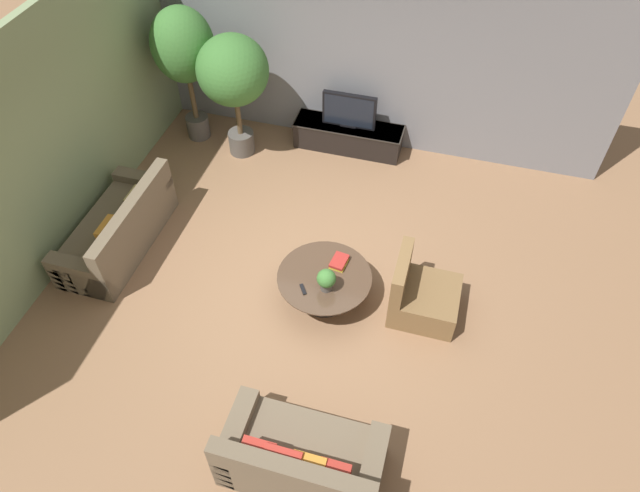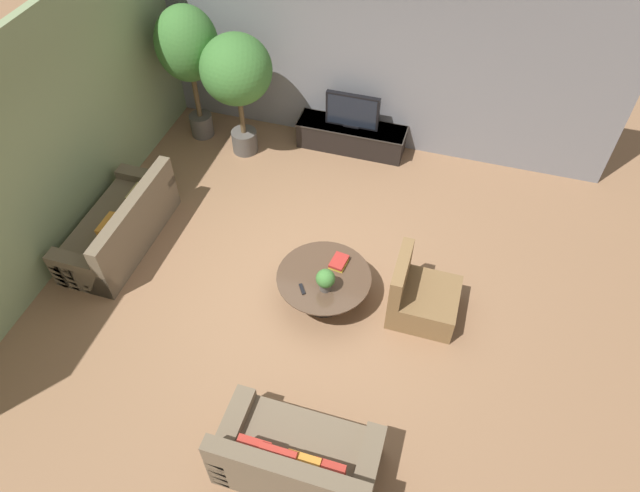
% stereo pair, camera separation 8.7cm
% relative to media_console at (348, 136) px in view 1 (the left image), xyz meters
% --- Properties ---
extents(ground_plane, '(24.00, 24.00, 0.00)m').
position_rel_media_console_xyz_m(ground_plane, '(0.14, -2.94, -0.23)').
color(ground_plane, '#8C6647').
extents(back_wall_stone, '(7.40, 0.12, 3.00)m').
position_rel_media_console_xyz_m(back_wall_stone, '(0.14, 0.32, 1.27)').
color(back_wall_stone, slate).
rests_on(back_wall_stone, ground).
extents(side_wall_left, '(0.12, 7.40, 3.00)m').
position_rel_media_console_xyz_m(side_wall_left, '(-3.12, -2.74, 1.27)').
color(side_wall_left, gray).
rests_on(side_wall_left, ground).
extents(media_console, '(1.74, 0.50, 0.44)m').
position_rel_media_console_xyz_m(media_console, '(0.00, 0.00, 0.00)').
color(media_console, black).
rests_on(media_console, ground).
extents(television, '(0.84, 0.13, 0.56)m').
position_rel_media_console_xyz_m(television, '(0.00, -0.00, 0.48)').
color(television, black).
rests_on(television, media_console).
extents(coffee_table, '(1.17, 1.17, 0.42)m').
position_rel_media_console_xyz_m(coffee_table, '(0.45, -3.04, 0.07)').
color(coffee_table, black).
rests_on(coffee_table, ground).
extents(couch_by_wall, '(0.84, 1.89, 0.84)m').
position_rel_media_console_xyz_m(couch_by_wall, '(-2.45, -2.92, 0.05)').
color(couch_by_wall, brown).
rests_on(couch_by_wall, ground).
extents(couch_near_entry, '(1.57, 0.84, 0.84)m').
position_rel_media_console_xyz_m(couch_near_entry, '(0.83, -5.22, 0.06)').
color(couch_near_entry, brown).
rests_on(couch_near_entry, ground).
extents(armchair_wicker, '(0.80, 0.76, 0.86)m').
position_rel_media_console_xyz_m(armchair_wicker, '(1.63, -2.90, 0.04)').
color(armchair_wicker, brown).
rests_on(armchair_wicker, ground).
extents(potted_palm_tall, '(0.93, 0.93, 2.19)m').
position_rel_media_console_xyz_m(potted_palm_tall, '(-2.45, -0.36, 1.32)').
color(potted_palm_tall, '#514C47').
rests_on(potted_palm_tall, ground).
extents(potted_palm_corner, '(1.05, 1.05, 1.97)m').
position_rel_media_console_xyz_m(potted_palm_corner, '(-1.62, -0.55, 1.16)').
color(potted_palm_corner, '#514C47').
rests_on(potted_palm_corner, ground).
extents(potted_plant_tabletop, '(0.23, 0.23, 0.31)m').
position_rel_media_console_xyz_m(potted_plant_tabletop, '(0.52, -3.21, 0.36)').
color(potted_plant_tabletop, '#514C47').
rests_on(potted_plant_tabletop, coffee_table).
extents(book_stack, '(0.21, 0.28, 0.07)m').
position_rel_media_console_xyz_m(book_stack, '(0.57, -2.79, 0.22)').
color(book_stack, gold).
rests_on(book_stack, coffee_table).
extents(remote_black, '(0.12, 0.15, 0.02)m').
position_rel_media_console_xyz_m(remote_black, '(0.26, -3.31, 0.20)').
color(remote_black, black).
rests_on(remote_black, coffee_table).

